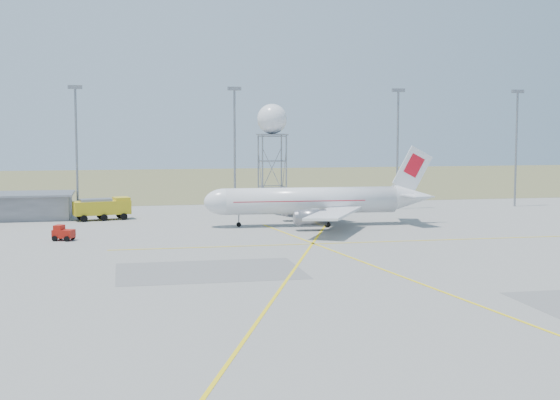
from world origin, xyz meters
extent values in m
plane|color=#969691|center=(0.00, 0.00, 0.00)|extent=(400.00, 400.00, 0.00)
cube|color=brown|center=(0.00, 140.00, 0.01)|extent=(400.00, 120.00, 0.03)
cube|color=gray|center=(-45.00, 64.00, 1.80)|extent=(18.00, 9.00, 3.60)
cube|color=gray|center=(-45.00, 64.00, 3.75)|extent=(19.00, 10.00, 0.30)
cylinder|color=gray|center=(-35.00, 66.00, 10.00)|extent=(0.36, 0.36, 20.00)
cube|color=gray|center=(-35.00, 66.00, 20.20)|extent=(2.20, 0.50, 0.60)
cylinder|color=gray|center=(-10.00, 66.00, 10.00)|extent=(0.36, 0.36, 20.00)
cube|color=gray|center=(-10.00, 66.00, 20.20)|extent=(2.20, 0.50, 0.60)
cylinder|color=gray|center=(18.00, 66.00, 10.00)|extent=(0.36, 0.36, 20.00)
cube|color=gray|center=(18.00, 66.00, 20.20)|extent=(2.20, 0.50, 0.60)
cylinder|color=gray|center=(40.00, 66.00, 10.00)|extent=(0.36, 0.36, 20.00)
cube|color=gray|center=(40.00, 66.00, 20.20)|extent=(2.20, 0.50, 0.60)
cylinder|color=silver|center=(-1.80, 47.38, 3.57)|extent=(24.58, 4.87, 3.76)
ellipsoid|color=silver|center=(-14.01, 47.93, 3.57)|extent=(6.18, 4.03, 3.76)
cube|color=black|center=(-15.13, 47.99, 4.14)|extent=(1.52, 2.13, 0.92)
cone|color=silver|center=(13.22, 46.69, 3.85)|extent=(5.80, 4.01, 3.76)
cube|color=silver|center=(13.22, 46.69, 7.80)|extent=(6.03, 0.56, 7.07)
cube|color=red|center=(13.41, 46.68, 8.46)|extent=(3.25, 0.47, 3.63)
cube|color=silver|center=(12.89, 49.71, 4.32)|extent=(3.24, 5.30, 0.17)
cube|color=silver|center=(12.61, 43.71, 4.32)|extent=(3.24, 5.30, 0.17)
cube|color=silver|center=(-0.01, 55.76, 2.63)|extent=(10.11, 15.59, 0.34)
cube|color=silver|center=(-0.78, 38.86, 2.63)|extent=(11.16, 15.36, 0.34)
cylinder|color=slate|center=(-2.49, 52.86, 1.79)|extent=(4.04, 2.34, 2.16)
cylinder|color=slate|center=(-2.99, 41.97, 1.79)|extent=(4.04, 2.34, 2.16)
cube|color=red|center=(-3.68, 47.46, 3.67)|extent=(18.95, 4.65, 0.11)
cylinder|color=black|center=(-12.13, 47.85, 0.42)|extent=(0.69, 0.69, 0.85)
cube|color=black|center=(0.07, 47.29, 0.42)|extent=(1.20, 5.68, 0.85)
cylinder|color=gray|center=(0.07, 47.29, 0.85)|extent=(0.24, 0.24, 1.69)
cylinder|color=gray|center=(-5.85, 63.51, 6.38)|extent=(0.24, 0.24, 12.77)
cylinder|color=gray|center=(-1.92, 63.51, 6.38)|extent=(0.24, 0.24, 12.77)
cylinder|color=gray|center=(-1.92, 67.44, 6.38)|extent=(0.24, 0.24, 12.77)
cylinder|color=gray|center=(-5.85, 67.44, 6.38)|extent=(0.24, 0.24, 12.77)
cube|color=gray|center=(-3.88, 65.48, 12.77)|extent=(4.53, 4.53, 0.25)
sphere|color=silver|center=(-3.88, 65.48, 15.32)|extent=(4.91, 4.91, 4.91)
cube|color=gold|center=(-31.17, 60.00, 1.86)|extent=(8.79, 4.62, 2.05)
cube|color=gold|center=(-28.27, 60.67, 2.70)|extent=(2.77, 3.04, 1.30)
cube|color=black|center=(-27.63, 60.82, 2.79)|extent=(0.64, 2.38, 0.93)
cube|color=gray|center=(-32.08, 59.79, 3.07)|extent=(5.04, 3.23, 0.37)
cube|color=#A2150B|center=(-35.39, 39.07, 0.85)|extent=(2.89, 2.37, 1.02)
cube|color=#A2150B|center=(-35.91, 39.28, 1.64)|extent=(1.44, 1.63, 0.57)
camera|label=1|loc=(-28.38, -60.00, 14.06)|focal=50.00mm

